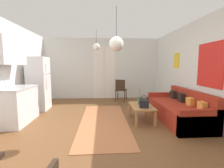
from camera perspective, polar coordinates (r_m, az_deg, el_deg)
The scene contains 13 objects.
ground_plane at distance 3.66m, azimuth -3.47°, elevation -17.07°, with size 5.49×7.64×0.10m, color brown.
wall_back at distance 6.92m, azimuth -3.67°, elevation 5.56°, with size 5.09×0.13×2.61m.
wall_right at distance 4.19m, azimuth 33.01°, elevation 3.96°, with size 0.12×7.24×2.61m.
area_rug at distance 4.16m, azimuth -2.98°, elevation -13.32°, with size 1.18×3.04×0.01m, color #B26B42.
couch at distance 4.55m, azimuth 23.31°, elevation -8.66°, with size 0.91×2.09×0.79m.
coffee_table at distance 4.15m, azimuth 10.63°, elevation -8.34°, with size 0.53×0.92×0.41m.
bamboo_vase at distance 4.21m, azimuth 9.82°, elevation -5.92°, with size 0.07×0.07×0.42m.
handbag at distance 3.95m, azimuth 11.63°, elevation -6.87°, with size 0.29×0.33×0.29m.
refrigerator at distance 5.56m, azimuth -25.07°, elevation 0.10°, with size 0.59×0.64×1.70m.
kitchen_counter at distance 4.53m, azimuth -31.60°, elevation -2.11°, with size 0.58×1.16×2.10m.
accent_chair at distance 6.30m, azimuth 3.22°, elevation -1.79°, with size 0.53×0.52×0.88m.
pendant_lamp_near at distance 3.29m, azimuth 1.57°, elevation 14.35°, with size 0.29×0.29×0.89m.
pendant_lamp_far at distance 5.31m, azimuth -5.69°, elevation 13.34°, with size 0.23×0.23×0.67m.
Camera 1 is at (-0.01, -3.36, 1.42)m, focal length 25.15 mm.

